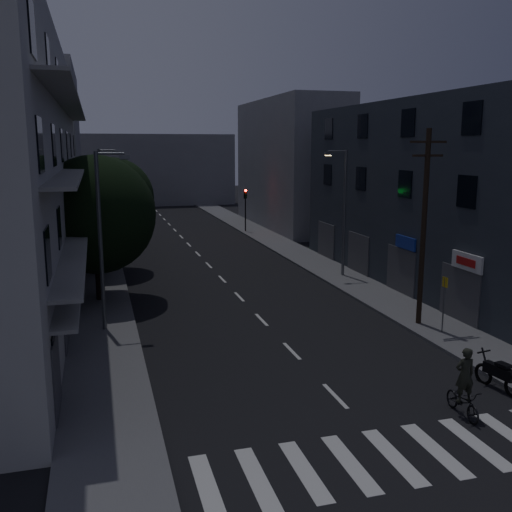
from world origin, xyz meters
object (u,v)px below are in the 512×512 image
utility_pole (424,224)px  motorcycle (499,375)px  bus_stop_sign (444,294)px  cyclist (463,393)px

utility_pole → motorcycle: bearing=-99.7°
utility_pole → motorcycle: utility_pole is taller
bus_stop_sign → motorcycle: size_ratio=1.20×
utility_pole → bus_stop_sign: 3.34m
bus_stop_sign → motorcycle: bus_stop_sign is taller
bus_stop_sign → cyclist: size_ratio=1.13×
bus_stop_sign → motorcycle: (-1.51, -5.66, -1.36)m
motorcycle → bus_stop_sign: bearing=65.6°
bus_stop_sign → cyclist: bearing=-119.1°
bus_stop_sign → cyclist: bus_stop_sign is taller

